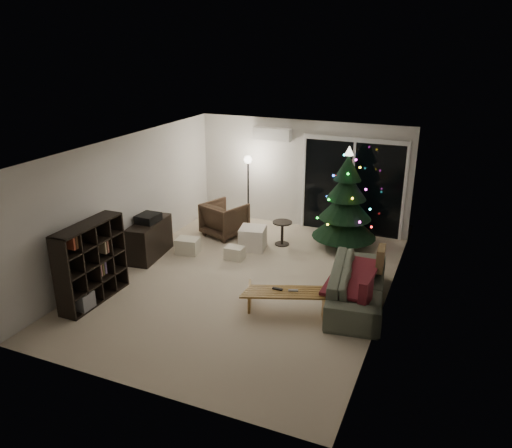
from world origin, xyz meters
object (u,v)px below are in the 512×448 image
(bookshelf, at_px, (83,261))
(armchair, at_px, (225,219))
(christmas_tree, at_px, (346,198))
(coffee_table, at_px, (286,303))
(media_cabinet, at_px, (150,239))
(sofa, at_px, (357,285))

(bookshelf, bearing_deg, armchair, 81.51)
(armchair, xyz_separation_m, christmas_tree, (2.64, 0.37, 0.71))
(bookshelf, bearing_deg, christmas_tree, 53.56)
(coffee_table, bearing_deg, media_cabinet, 140.81)
(armchair, height_order, christmas_tree, christmas_tree)
(bookshelf, bearing_deg, sofa, 26.45)
(media_cabinet, relative_size, coffee_table, 0.90)
(coffee_table, bearing_deg, sofa, 20.21)
(media_cabinet, distance_m, sofa, 4.31)
(bookshelf, xyz_separation_m, coffee_table, (3.33, 0.80, -0.48))
(armchair, bearing_deg, coffee_table, 151.28)
(armchair, xyz_separation_m, sofa, (3.41, -1.90, -0.06))
(media_cabinet, distance_m, armchair, 1.87)
(bookshelf, height_order, armchair, bookshelf)
(sofa, bearing_deg, media_cabinet, 78.51)
(media_cabinet, xyz_separation_m, armchair, (0.89, 1.64, 0.01))
(media_cabinet, relative_size, armchair, 1.42)
(bookshelf, relative_size, media_cabinet, 1.15)
(media_cabinet, relative_size, sofa, 0.54)
(armchair, height_order, coffee_table, armchair)
(sofa, bearing_deg, armchair, 52.85)
(coffee_table, xyz_separation_m, christmas_tree, (0.19, 3.12, 0.88))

